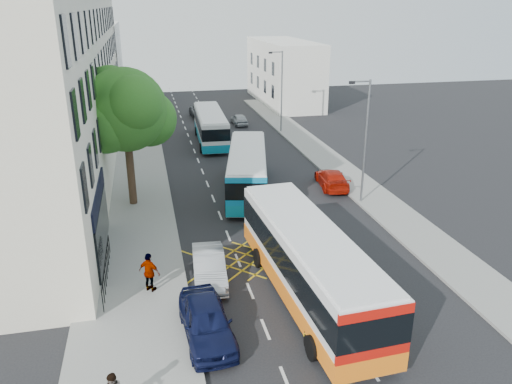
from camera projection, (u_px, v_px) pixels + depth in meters
ground at (339, 319)px, 21.08m from camera, size 120.00×120.00×0.00m
pavement_left at (134, 204)px, 32.98m from camera, size 5.00×70.00×0.15m
pavement_right at (359, 186)px, 36.28m from camera, size 3.00×70.00×0.15m
terrace_main at (53, 83)px, 38.13m from camera, size 8.30×45.00×13.50m
terrace_far at (89, 63)px, 66.57m from camera, size 8.00×20.00×10.00m
building_right at (284, 72)px, 65.70m from camera, size 6.00×18.00×8.00m
street_tree at (125, 111)px, 30.74m from camera, size 6.30×5.70×8.80m
lamp_near at (364, 136)px, 31.67m from camera, size 1.45×0.15×8.00m
lamp_far at (281, 87)px, 49.90m from camera, size 1.45×0.15×8.00m
railings at (106, 269)px, 23.66m from camera, size 0.08×5.60×1.14m
bus_near at (309, 262)px, 22.06m from camera, size 3.47×12.18×3.39m
bus_mid at (247, 170)px, 34.79m from camera, size 4.83×11.16×3.06m
bus_far at (211, 126)px, 47.40m from camera, size 2.96×10.64×2.96m
motorbike at (305, 313)px, 19.91m from camera, size 0.84×2.17×1.97m
parked_car_blue at (207, 321)px, 19.65m from camera, size 2.11×4.68×1.56m
parked_car_silver at (209, 267)px, 23.84m from camera, size 1.77×4.37×1.41m
red_hatchback at (332, 179)px, 35.99m from camera, size 2.37×4.68×1.30m
distant_car_grey at (202, 112)px, 57.82m from camera, size 2.59×5.14×1.40m
distant_car_silver at (239, 119)px, 54.56m from camera, size 1.56×3.60×1.21m
pedestrian_far at (150, 272)px, 22.58m from camera, size 1.16×1.03×1.88m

